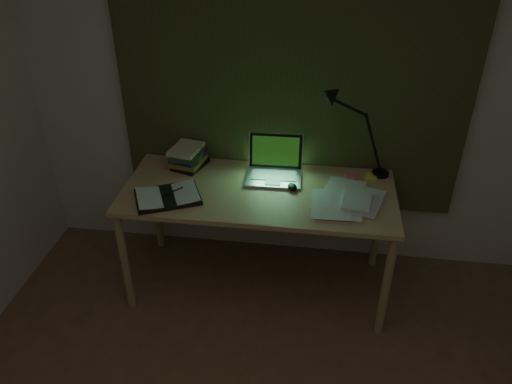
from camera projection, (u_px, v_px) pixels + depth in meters
wall_back at (291, 89)px, 3.14m from camera, size 3.50×0.00×2.50m
curtain at (292, 60)px, 3.00m from camera, size 2.20×0.06×2.00m
desk at (259, 240)px, 3.25m from camera, size 1.66×0.73×0.76m
laptop at (274, 162)px, 3.09m from camera, size 0.36×0.40×0.25m
open_textbook at (168, 196)px, 2.96m from camera, size 0.45×0.40×0.03m
book_stack at (188, 156)px, 3.26m from camera, size 0.22×0.25×0.15m
loose_papers at (347, 199)px, 2.95m from camera, size 0.37×0.40×0.02m
mouse at (292, 187)px, 3.05m from camera, size 0.08×0.10×0.03m
sticky_yellow at (371, 176)px, 3.18m from camera, size 0.07×0.07×0.01m
sticky_pink at (351, 177)px, 3.17m from camera, size 0.07×0.07×0.01m
desk_lamp at (386, 134)px, 3.05m from camera, size 0.43×0.36×0.58m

